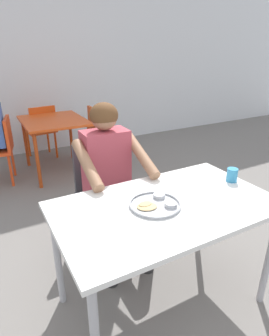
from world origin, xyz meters
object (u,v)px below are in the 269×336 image
(chair_red_left, at_px, (1,146))
(diner_foreground, at_px, (111,172))
(chair_red_right, at_px, (101,131))
(table_background_red, at_px, (54,126))
(chair_red_far, at_px, (42,128))
(chair_foreground, at_px, (101,188))
(table_foreground, at_px, (166,215))
(thali_tray, at_px, (155,204))
(drinking_cup, at_px, (232,175))

(chair_red_left, bearing_deg, diner_foreground, -72.38)
(chair_red_left, xyz_separation_m, chair_red_right, (1.32, -0.01, 0.01))
(table_background_red, xyz_separation_m, chair_red_far, (-0.05, 0.60, -0.16))
(chair_foreground, bearing_deg, table_foreground, -85.09)
(chair_red_right, bearing_deg, table_foreground, -104.17)
(thali_tray, height_order, chair_red_left, chair_red_left)
(chair_red_left, bearing_deg, thali_tray, -76.06)
(thali_tray, distance_m, diner_foreground, 0.59)
(thali_tray, bearing_deg, table_foreground, -17.10)
(diner_foreground, relative_size, chair_red_left, 1.51)
(chair_foreground, distance_m, chair_red_right, 1.83)
(thali_tray, bearing_deg, table_background_red, 88.94)
(drinking_cup, bearing_deg, table_background_red, 103.13)
(drinking_cup, distance_m, chair_red_left, 2.80)
(drinking_cup, bearing_deg, diner_foreground, 138.65)
(table_foreground, relative_size, chair_red_right, 1.55)
(drinking_cup, bearing_deg, chair_foreground, 128.97)
(table_background_red, height_order, chair_red_far, chair_red_far)
(table_foreground, bearing_deg, thali_tray, 162.90)
(chair_red_far, bearing_deg, thali_tray, -89.96)
(table_foreground, bearing_deg, chair_red_far, 91.19)
(diner_foreground, relative_size, chair_red_right, 1.48)
(thali_tray, relative_size, diner_foreground, 0.24)
(chair_red_right, height_order, chair_red_far, chair_red_right)
(thali_tray, bearing_deg, chair_red_right, 74.38)
(table_foreground, height_order, chair_red_far, chair_red_far)
(table_background_red, distance_m, chair_red_left, 0.69)
(drinking_cup, bearing_deg, thali_tray, -177.83)
(drinking_cup, height_order, chair_red_far, drinking_cup)
(diner_foreground, distance_m, chair_red_right, 2.05)
(thali_tray, relative_size, chair_foreground, 0.34)
(chair_red_right, xyz_separation_m, chair_red_far, (-0.70, 0.62, -0.01))
(table_background_red, bearing_deg, chair_red_far, 94.64)
(drinking_cup, distance_m, diner_foreground, 0.86)
(table_foreground, bearing_deg, diner_foreground, 97.10)
(thali_tray, height_order, diner_foreground, diner_foreground)
(chair_foreground, xyz_separation_m, table_background_red, (0.05, 1.71, 0.14))
(chair_red_far, bearing_deg, chair_foreground, -90.16)
(drinking_cup, bearing_deg, chair_red_right, 88.38)
(table_background_red, bearing_deg, chair_foreground, -91.84)
(thali_tray, distance_m, table_background_red, 2.52)
(table_foreground, height_order, diner_foreground, diner_foreground)
(thali_tray, distance_m, chair_foreground, 0.85)
(table_foreground, xyz_separation_m, diner_foreground, (-0.08, 0.61, 0.06))
(chair_red_left, bearing_deg, chair_red_far, 44.68)
(thali_tray, height_order, chair_red_far, chair_red_far)
(chair_foreground, xyz_separation_m, chair_red_left, (-0.61, 1.70, -0.02))
(table_foreground, height_order, table_background_red, table_foreground)
(drinking_cup, xyz_separation_m, chair_red_left, (-1.25, 2.48, -0.32))
(chair_foreground, relative_size, chair_red_far, 1.07)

